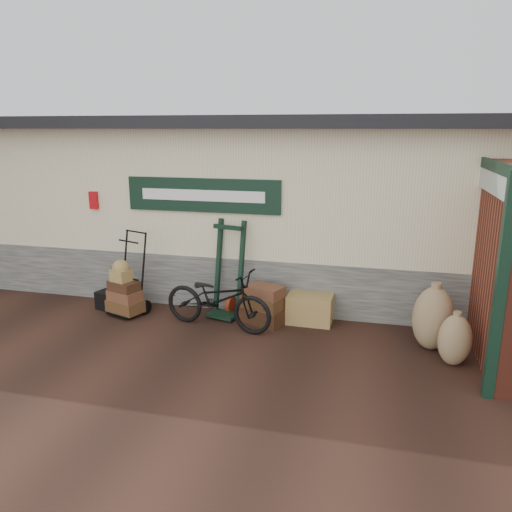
{
  "coord_description": "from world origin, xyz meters",
  "views": [
    {
      "loc": [
        2.53,
        -6.68,
        3.02
      ],
      "look_at": [
        0.61,
        0.9,
        1.0
      ],
      "focal_mm": 35.0,
      "sensor_mm": 36.0,
      "label": 1
    }
  ],
  "objects": [
    {
      "name": "burlap_sack_right",
      "position": [
        3.56,
        -0.24,
        0.35
      ],
      "size": [
        0.51,
        0.45,
        0.69
      ],
      "primitive_type": "ellipsoid",
      "rotation": [
        0.0,
        0.0,
        0.23
      ],
      "color": "#896449",
      "rests_on": "ground"
    },
    {
      "name": "station_building",
      "position": [
        -0.01,
        2.74,
        1.61
      ],
      "size": [
        14.4,
        4.1,
        3.2
      ],
      "color": "#4C4C47",
      "rests_on": "ground"
    },
    {
      "name": "bicycle",
      "position": [
        0.18,
        0.2,
        0.52
      ],
      "size": [
        0.93,
        1.88,
        1.04
      ],
      "primitive_type": "imported",
      "rotation": [
        0.0,
        0.0,
        1.4
      ],
      "color": "black",
      "rests_on": "ground"
    },
    {
      "name": "wicker_hamper",
      "position": [
        1.53,
        0.76,
        0.23
      ],
      "size": [
        0.71,
        0.47,
        0.46
      ],
      "primitive_type": "cube",
      "rotation": [
        0.0,
        0.0,
        -0.02
      ],
      "color": "brown",
      "rests_on": "ground"
    },
    {
      "name": "green_barrow",
      "position": [
        0.18,
        0.76,
        0.79
      ],
      "size": [
        0.68,
        0.62,
        1.58
      ],
      "primitive_type": null,
      "rotation": [
        0.0,
        0.0,
        -0.27
      ],
      "color": "black",
      "rests_on": "ground"
    },
    {
      "name": "suitcase_stack",
      "position": [
        0.81,
        0.58,
        0.31
      ],
      "size": [
        0.82,
        0.67,
        0.62
      ],
      "primitive_type": null,
      "rotation": [
        0.0,
        0.0,
        -0.38
      ],
      "color": "black",
      "rests_on": "ground"
    },
    {
      "name": "ground",
      "position": [
        0.0,
        0.0,
        0.0
      ],
      "size": [
        80.0,
        80.0,
        0.0
      ],
      "primitive_type": "plane",
      "color": "black",
      "rests_on": "ground"
    },
    {
      "name": "black_trunk",
      "position": [
        -1.93,
        0.52,
        0.16
      ],
      "size": [
        0.37,
        0.34,
        0.31
      ],
      "primitive_type": "cube",
      "rotation": [
        0.0,
        0.0,
        -0.28
      ],
      "color": "black",
      "rests_on": "ground"
    },
    {
      "name": "burlap_sack_left",
      "position": [
        3.32,
        0.2,
        0.46
      ],
      "size": [
        0.64,
        0.57,
        0.91
      ],
      "primitive_type": "ellipsoid",
      "rotation": [
        0.0,
        0.0,
        0.17
      ],
      "color": "#896449",
      "rests_on": "ground"
    },
    {
      "name": "porter_trolley",
      "position": [
        -1.42,
        0.48,
        0.7
      ],
      "size": [
        0.83,
        0.72,
        1.4
      ],
      "primitive_type": null,
      "rotation": [
        0.0,
        0.0,
        -0.34
      ],
      "color": "black",
      "rests_on": "ground"
    }
  ]
}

